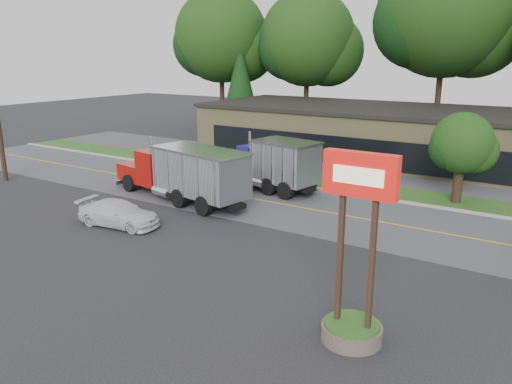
# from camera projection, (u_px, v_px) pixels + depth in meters

# --- Properties ---
(ground) EXTENTS (140.00, 140.00, 0.00)m
(ground) POSITION_uv_depth(u_px,v_px,m) (159.00, 247.00, 23.08)
(ground) COLOR #343439
(ground) RESTS_ON ground
(road) EXTENTS (60.00, 8.00, 0.02)m
(road) POSITION_uv_depth(u_px,v_px,m) (262.00, 201.00, 30.37)
(road) COLOR slate
(road) RESTS_ON ground
(center_line) EXTENTS (60.00, 0.12, 0.01)m
(center_line) POSITION_uv_depth(u_px,v_px,m) (262.00, 201.00, 30.37)
(center_line) COLOR gold
(center_line) RESTS_ON ground
(curb) EXTENTS (60.00, 0.30, 0.12)m
(curb) POSITION_uv_depth(u_px,v_px,m) (295.00, 186.00, 33.78)
(curb) COLOR #9E9E99
(curb) RESTS_ON ground
(grass_verge) EXTENTS (60.00, 3.40, 0.03)m
(grass_verge) POSITION_uv_depth(u_px,v_px,m) (307.00, 181.00, 35.23)
(grass_verge) COLOR #2C551D
(grass_verge) RESTS_ON ground
(far_parking) EXTENTS (60.00, 7.00, 0.02)m
(far_parking) POSITION_uv_depth(u_px,v_px,m) (336.00, 168.00, 39.29)
(far_parking) COLOR slate
(far_parking) RESTS_ON ground
(strip_mall) EXTENTS (32.00, 12.00, 4.00)m
(strip_mall) POSITION_uv_depth(u_px,v_px,m) (388.00, 135.00, 42.57)
(strip_mall) COLOR #9B8D5F
(strip_mall) RESTS_ON ground
(bilo_sign) EXTENTS (2.20, 1.90, 5.95)m
(bilo_sign) POSITION_uv_depth(u_px,v_px,m) (354.00, 280.00, 15.03)
(bilo_sign) COLOR #6B6054
(bilo_sign) RESTS_ON ground
(tree_far_a) EXTENTS (11.13, 10.48, 15.88)m
(tree_far_a) POSITION_uv_depth(u_px,v_px,m) (223.00, 41.00, 56.77)
(tree_far_a) COLOR #382619
(tree_far_a) RESTS_ON ground
(tree_far_b) EXTENTS (10.72, 10.09, 15.29)m
(tree_far_b) POSITION_uv_depth(u_px,v_px,m) (309.00, 43.00, 53.27)
(tree_far_b) COLOR #382619
(tree_far_b) RESTS_ON ground
(tree_far_c) EXTENTS (13.24, 12.46, 18.88)m
(tree_far_c) POSITION_uv_depth(u_px,v_px,m) (448.00, 15.00, 45.36)
(tree_far_c) COLOR #382619
(tree_far_c) RESTS_ON ground
(evergreen_left) EXTENTS (4.46, 4.46, 10.14)m
(evergreen_left) POSITION_uv_depth(u_px,v_px,m) (240.00, 83.00, 54.26)
(evergreen_left) COLOR #382619
(evergreen_left) RESTS_ON ground
(tree_verge) EXTENTS (3.80, 3.57, 5.42)m
(tree_verge) POSITION_uv_depth(u_px,v_px,m) (463.00, 146.00, 29.10)
(tree_verge) COLOR #382619
(tree_verge) RESTS_ON ground
(dump_truck_red) EXTENTS (10.59, 4.34, 3.36)m
(dump_truck_red) POSITION_uv_depth(u_px,v_px,m) (185.00, 172.00, 29.83)
(dump_truck_red) COLOR black
(dump_truck_red) RESTS_ON ground
(dump_truck_blue) EXTENTS (7.10, 3.81, 3.36)m
(dump_truck_blue) POSITION_uv_depth(u_px,v_px,m) (274.00, 164.00, 32.22)
(dump_truck_blue) COLOR black
(dump_truck_blue) RESTS_ON ground
(rally_car) EXTENTS (4.71, 2.46, 1.30)m
(rally_car) POSITION_uv_depth(u_px,v_px,m) (119.00, 213.00, 25.81)
(rally_car) COLOR silver
(rally_car) RESTS_ON ground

